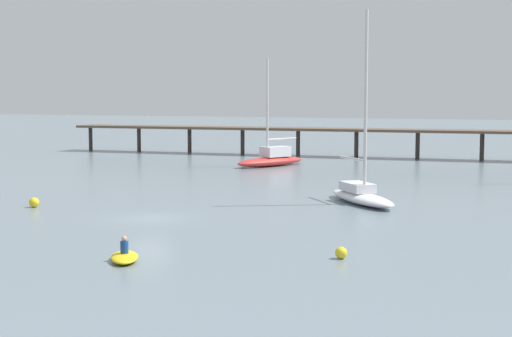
% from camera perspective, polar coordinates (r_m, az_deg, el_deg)
% --- Properties ---
extents(ground_plane, '(400.00, 400.00, 0.00)m').
position_cam_1_polar(ground_plane, '(47.11, -7.89, -3.67)').
color(ground_plane, slate).
extents(pier, '(74.23, 8.44, 7.33)m').
position_cam_1_polar(pier, '(91.34, 13.53, 3.01)').
color(pier, brown).
rests_on(pier, ground_plane).
extents(sailboat_white, '(7.13, 7.92, 13.12)m').
position_cam_1_polar(sailboat_white, '(53.57, 7.77, -1.78)').
color(sailboat_white, white).
rests_on(sailboat_white, ground_plane).
extents(sailboat_red, '(5.91, 9.17, 11.16)m').
position_cam_1_polar(sailboat_red, '(80.74, 1.15, 0.76)').
color(sailboat_red, red).
rests_on(sailboat_red, ground_plane).
extents(dinghy_yellow, '(2.41, 2.95, 1.14)m').
position_cam_1_polar(dinghy_yellow, '(35.35, -9.69, -6.42)').
color(dinghy_yellow, yellow).
rests_on(dinghy_yellow, ground_plane).
extents(mooring_buoy_far, '(0.67, 0.67, 0.67)m').
position_cam_1_polar(mooring_buoy_far, '(53.23, -16.08, -2.42)').
color(mooring_buoy_far, yellow).
rests_on(mooring_buoy_far, ground_plane).
extents(mooring_buoy_near, '(0.55, 0.55, 0.55)m').
position_cam_1_polar(mooring_buoy_near, '(35.50, 6.31, -6.21)').
color(mooring_buoy_near, yellow).
rests_on(mooring_buoy_near, ground_plane).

